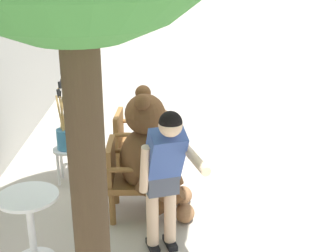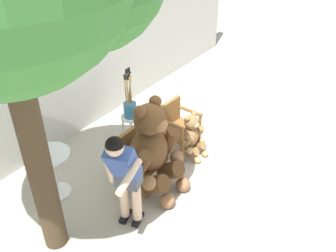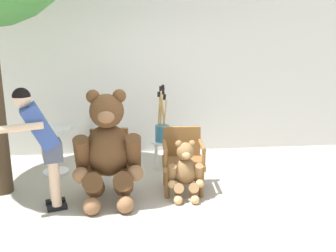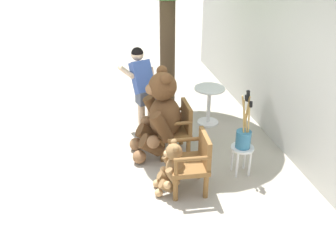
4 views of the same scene
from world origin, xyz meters
name	(u,v)px [view 4 (image 4 of 4)]	position (x,y,z in m)	size (l,w,h in m)	color
ground_plane	(146,173)	(0.00, 0.00, 0.00)	(60.00, 60.00, 0.00)	#B2A899
back_wall	(306,75)	(0.00, 2.40, 1.40)	(10.00, 0.16, 2.80)	beige
wooden_chair_left	(176,127)	(-0.50, 0.58, 0.46)	(0.56, 0.52, 0.86)	brown
wooden_chair_right	(192,161)	(0.50, 0.58, 0.46)	(0.59, 0.55, 0.86)	brown
teddy_bear_large	(160,115)	(-0.50, 0.32, 0.71)	(0.87, 0.82, 1.46)	brown
teddy_bear_small	(172,168)	(0.50, 0.29, 0.38)	(0.47, 0.45, 0.78)	olive
person_visitor	(143,86)	(-1.27, 0.16, 0.91)	(0.73, 0.63, 1.53)	black
white_stool	(242,153)	(0.29, 1.39, 0.36)	(0.34, 0.34, 0.46)	white
brush_bucket	(244,135)	(0.29, 1.40, 0.66)	(0.22, 0.22, 0.90)	teal
round_side_table	(209,101)	(-1.39, 1.41, 0.45)	(0.56, 0.56, 0.72)	white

